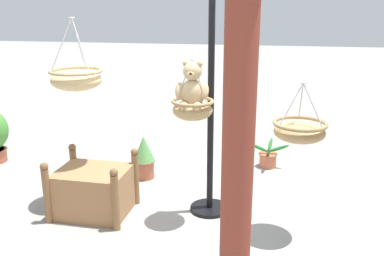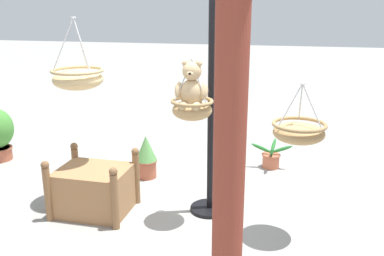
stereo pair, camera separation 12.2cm
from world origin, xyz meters
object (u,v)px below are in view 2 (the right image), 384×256
at_px(greenhouse_pillar_right, 229,159).
at_px(wooden_planter_box, 94,188).
at_px(hanging_basket_with_teddy, 192,108).
at_px(teddy_bear, 192,88).
at_px(hanging_basket_left_high, 299,131).
at_px(hanging_basket_right_low, 78,78).
at_px(display_pole_central, 210,150).
at_px(potted_plant_fern_front, 271,158).
at_px(potted_plant_tall_leafy, 146,156).

relative_size(greenhouse_pillar_right, wooden_planter_box, 3.20).
relative_size(hanging_basket_with_teddy, teddy_bear, 1.27).
bearing_deg(hanging_basket_with_teddy, teddy_bear, 90.00).
bearing_deg(hanging_basket_left_high, hanging_basket_with_teddy, -6.04).
distance_m(hanging_basket_right_low, wooden_planter_box, 1.24).
height_order(display_pole_central, wooden_planter_box, display_pole_central).
relative_size(hanging_basket_with_teddy, greenhouse_pillar_right, 0.22).
relative_size(display_pole_central, potted_plant_fern_front, 3.99).
distance_m(greenhouse_pillar_right, potted_plant_tall_leafy, 3.18).
height_order(hanging_basket_right_low, wooden_planter_box, hanging_basket_right_low).
distance_m(hanging_basket_with_teddy, greenhouse_pillar_right, 1.72).
bearing_deg(teddy_bear, display_pole_central, -118.75).
height_order(teddy_bear, potted_plant_fern_front, teddy_bear).
distance_m(display_pole_central, teddy_bear, 0.80).
bearing_deg(display_pole_central, hanging_basket_left_high, 158.31).
bearing_deg(potted_plant_fern_front, wooden_planter_box, 42.95).
relative_size(hanging_basket_right_low, potted_plant_tall_leafy, 1.33).
distance_m(display_pole_central, greenhouse_pillar_right, 2.01).
height_order(hanging_basket_with_teddy, potted_plant_tall_leafy, hanging_basket_with_teddy).
xyz_separation_m(display_pole_central, greenhouse_pillar_right, (-0.44, 1.87, 0.62)).
bearing_deg(potted_plant_tall_leafy, hanging_basket_with_teddy, 130.03).
xyz_separation_m(hanging_basket_with_teddy, potted_plant_fern_front, (-0.78, -1.73, -1.10)).
height_order(greenhouse_pillar_right, wooden_planter_box, greenhouse_pillar_right).
bearing_deg(potted_plant_tall_leafy, hanging_basket_right_low, 60.45).
bearing_deg(hanging_basket_left_high, greenhouse_pillar_right, 72.54).
bearing_deg(hanging_basket_right_low, hanging_basket_with_teddy, 172.41).
bearing_deg(potted_plant_fern_front, hanging_basket_with_teddy, 65.65).
bearing_deg(display_pole_central, potted_plant_fern_front, -113.16).
bearing_deg(wooden_planter_box, potted_plant_tall_leafy, -104.17).
bearing_deg(potted_plant_fern_front, teddy_bear, 65.94).
bearing_deg(teddy_bear, hanging_basket_left_high, 175.21).
relative_size(greenhouse_pillar_right, potted_plant_fern_front, 4.69).
relative_size(hanging_basket_left_high, wooden_planter_box, 0.66).
bearing_deg(wooden_planter_box, hanging_basket_right_low, -46.26).
relative_size(teddy_bear, hanging_basket_left_high, 0.85).
bearing_deg(teddy_bear, potted_plant_tall_leafy, -50.62).
height_order(potted_plant_fern_front, potted_plant_tall_leafy, potted_plant_tall_leafy).
relative_size(hanging_basket_left_high, potted_plant_fern_front, 0.97).
bearing_deg(potted_plant_fern_front, hanging_basket_right_low, 36.34).
distance_m(hanging_basket_with_teddy, hanging_basket_left_high, 1.08).
bearing_deg(teddy_bear, wooden_planter_box, 0.90).
height_order(hanging_basket_left_high, potted_plant_fern_front, hanging_basket_left_high).
xyz_separation_m(greenhouse_pillar_right, wooden_planter_box, (1.71, -1.58, -1.07)).
height_order(teddy_bear, hanging_basket_left_high, teddy_bear).
bearing_deg(potted_plant_fern_front, hanging_basket_left_high, 98.53).
height_order(greenhouse_pillar_right, potted_plant_tall_leafy, greenhouse_pillar_right).
distance_m(teddy_bear, potted_plant_tall_leafy, 1.78).
distance_m(potted_plant_fern_front, potted_plant_tall_leafy, 1.79).
height_order(display_pole_central, greenhouse_pillar_right, greenhouse_pillar_right).
bearing_deg(hanging_basket_left_high, potted_plant_fern_front, -81.47).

